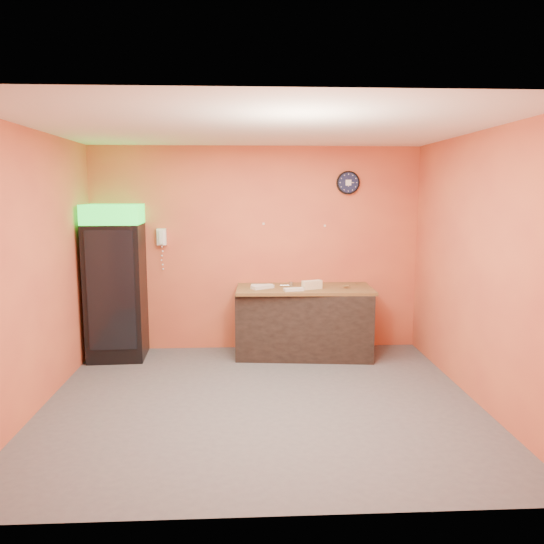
{
  "coord_description": "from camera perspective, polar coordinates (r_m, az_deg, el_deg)",
  "views": [
    {
      "loc": [
        -0.16,
        -5.3,
        2.17
      ],
      "look_at": [
        0.14,
        0.6,
        1.29
      ],
      "focal_mm": 35.0,
      "sensor_mm": 36.0,
      "label": 1
    }
  ],
  "objects": [
    {
      "name": "kitchen_tool",
      "position": [
        7.13,
        2.08,
        -1.29
      ],
      "size": [
        0.06,
        0.06,
        0.06
      ],
      "primitive_type": "cylinder",
      "color": "silver",
      "rests_on": "butcher_paper"
    },
    {
      "name": "sub_roll_stack",
      "position": [
        6.93,
        4.32,
        -1.38
      ],
      "size": [
        0.28,
        0.18,
        0.11
      ],
      "rotation": [
        0.0,
        0.0,
        0.38
      ],
      "color": "beige",
      "rests_on": "butcher_paper"
    },
    {
      "name": "beverage_cooler",
      "position": [
        7.2,
        -16.5,
        -1.28
      ],
      "size": [
        0.74,
        0.75,
        2.03
      ],
      "rotation": [
        0.0,
        0.0,
        0.05
      ],
      "color": "black",
      "rests_on": "floor"
    },
    {
      "name": "ceiling",
      "position": [
        5.34,
        -1.26,
        15.28
      ],
      "size": [
        4.5,
        4.0,
        0.02
      ],
      "primitive_type": "cube",
      "color": "white",
      "rests_on": "back_wall"
    },
    {
      "name": "left_wall",
      "position": [
        5.75,
        -24.25,
        0.05
      ],
      "size": [
        0.02,
        4.0,
        2.8
      ],
      "primitive_type": "cube",
      "color": "#DD6A3E",
      "rests_on": "floor"
    },
    {
      "name": "back_wall",
      "position": [
        7.34,
        -1.69,
        2.48
      ],
      "size": [
        4.5,
        0.02,
        2.8
      ],
      "primitive_type": "cube",
      "color": "#DD6A3E",
      "rests_on": "floor"
    },
    {
      "name": "floor",
      "position": [
        5.73,
        -1.17,
        -13.76
      ],
      "size": [
        4.5,
        4.5,
        0.0
      ],
      "primitive_type": "plane",
      "color": "#47474C",
      "rests_on": "ground"
    },
    {
      "name": "wall_clock",
      "position": [
        7.41,
        8.18,
        9.49
      ],
      "size": [
        0.32,
        0.06,
        0.32
      ],
      "color": "black",
      "rests_on": "back_wall"
    },
    {
      "name": "right_wall",
      "position": [
        5.87,
        21.31,
        0.38
      ],
      "size": [
        0.02,
        4.0,
        2.8
      ],
      "primitive_type": "cube",
      "color": "#DD6A3E",
      "rests_on": "floor"
    },
    {
      "name": "wrapped_sandwich_left",
      "position": [
        6.96,
        -1.03,
        -1.61
      ],
      "size": [
        0.32,
        0.26,
        0.04
      ],
      "primitive_type": "cube",
      "rotation": [
        0.0,
        0.0,
        0.56
      ],
      "color": "silver",
      "rests_on": "butcher_paper"
    },
    {
      "name": "prep_counter",
      "position": [
        7.16,
        3.48,
        -5.46
      ],
      "size": [
        1.84,
        0.96,
        0.89
      ],
      "primitive_type": "cube",
      "rotation": [
        0.0,
        0.0,
        -0.1
      ],
      "color": "black",
      "rests_on": "floor"
    },
    {
      "name": "wrapped_sandwich_mid",
      "position": [
        6.8,
        2.35,
        -1.89
      ],
      "size": [
        0.27,
        0.15,
        0.04
      ],
      "primitive_type": "cube",
      "rotation": [
        0.0,
        0.0,
        0.21
      ],
      "color": "silver",
      "rests_on": "butcher_paper"
    },
    {
      "name": "butcher_paper",
      "position": [
        7.06,
        3.51,
        -1.81
      ],
      "size": [
        1.82,
        0.9,
        0.04
      ],
      "primitive_type": "cube",
      "rotation": [
        0.0,
        0.0,
        -0.03
      ],
      "color": "brown",
      "rests_on": "prep_counter"
    },
    {
      "name": "wall_phone",
      "position": [
        7.35,
        -11.8,
        3.71
      ],
      "size": [
        0.12,
        0.11,
        0.23
      ],
      "color": "white",
      "rests_on": "back_wall"
    },
    {
      "name": "wrapped_sandwich_right",
      "position": [
        7.02,
        -1.1,
        -1.52
      ],
      "size": [
        0.29,
        0.12,
        0.04
      ],
      "primitive_type": "cube",
      "rotation": [
        0.0,
        0.0,
        -0.04
      ],
      "color": "silver",
      "rests_on": "butcher_paper"
    }
  ]
}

